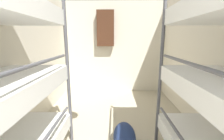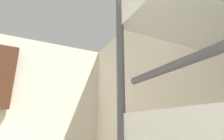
{
  "view_description": "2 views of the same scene",
  "coord_description": "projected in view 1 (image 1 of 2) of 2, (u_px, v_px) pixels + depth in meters",
  "views": [
    {
      "loc": [
        0.01,
        0.54,
        1.44
      ],
      "look_at": [
        -0.03,
        2.57,
        1.03
      ],
      "focal_mm": 24.0,
      "sensor_mm": 36.0,
      "label": 1
    },
    {
      "loc": [
        0.16,
        1.67,
        1.06
      ],
      "look_at": [
        0.81,
        2.95,
        1.51
      ],
      "focal_mm": 28.0,
      "sensor_mm": 36.0,
      "label": 2
    }
  ],
  "objects": [
    {
      "name": "duffel_bag",
      "position": [
        124.0,
        137.0,
        2.02
      ],
      "size": [
        0.3,
        0.54,
        0.3
      ],
      "color": "navy",
      "rests_on": "ground_plane"
    },
    {
      "name": "hanging_coat",
      "position": [
        105.0,
        28.0,
        3.83
      ],
      "size": [
        0.44,
        0.12,
        0.9
      ],
      "color": "#472819"
    },
    {
      "name": "wall_back",
      "position": [
        114.0,
        48.0,
        4.07
      ],
      "size": [
        2.81,
        0.06,
        2.41
      ],
      "color": "beige",
      "rests_on": "ground_plane"
    },
    {
      "name": "wall_left",
      "position": [
        0.0,
        59.0,
        1.8
      ],
      "size": [
        0.06,
        4.74,
        2.41
      ],
      "color": "beige",
      "rests_on": "ground_plane"
    }
  ]
}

